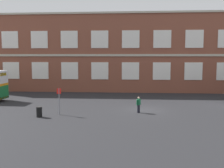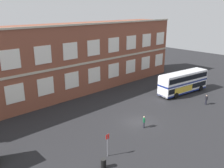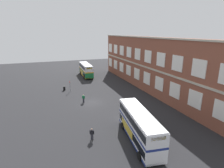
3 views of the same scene
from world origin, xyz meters
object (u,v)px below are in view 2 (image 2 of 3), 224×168
at_px(double_decker_middle, 183,82).
at_px(second_passenger, 144,121).
at_px(station_litter_bin, 103,163).
at_px(bus_stand_flag, 107,143).
at_px(waiting_passenger, 206,99).

xyz_separation_m(double_decker_middle, second_passenger, (-16.32, -4.03, -1.22)).
height_order(double_decker_middle, station_litter_bin, double_decker_middle).
distance_m(second_passenger, bus_stand_flag, 8.27).
distance_m(double_decker_middle, waiting_passenger, 6.42).
relative_size(double_decker_middle, bus_stand_flag, 4.17).
bearing_deg(second_passenger, waiting_passenger, -7.49).
distance_m(waiting_passenger, station_litter_bin, 23.78).
height_order(double_decker_middle, second_passenger, double_decker_middle).
relative_size(waiting_passenger, station_litter_bin, 1.65).
xyz_separation_m(double_decker_middle, waiting_passenger, (-2.32, -5.87, -1.22)).
xyz_separation_m(waiting_passenger, station_litter_bin, (-23.76, -0.95, -0.41)).
xyz_separation_m(waiting_passenger, second_passenger, (-14.00, 1.84, 0.00)).
bearing_deg(waiting_passenger, second_passenger, 172.51).
relative_size(second_passenger, station_litter_bin, 1.65).
distance_m(bus_stand_flag, station_litter_bin, 2.35).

